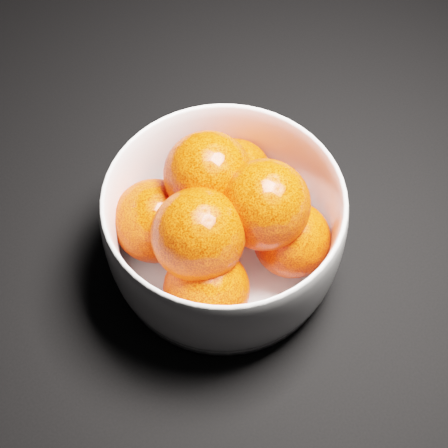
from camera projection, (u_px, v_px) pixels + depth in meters
bowl at (224, 227)px, 0.53m from camera, size 0.20×0.20×0.10m
orange_pile at (220, 218)px, 0.51m from camera, size 0.16×0.15×0.11m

